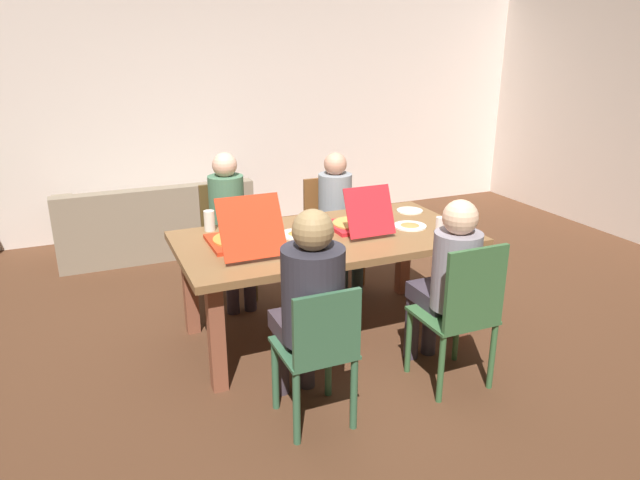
% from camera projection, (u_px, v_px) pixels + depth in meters
% --- Properties ---
extents(ground_plane, '(20.00, 20.00, 0.00)m').
position_uv_depth(ground_plane, '(325.00, 332.00, 4.37)').
color(ground_plane, '#50301E').
extents(back_wall, '(7.98, 0.12, 2.71)m').
position_uv_depth(back_wall, '(219.00, 108.00, 6.55)').
color(back_wall, silver).
rests_on(back_wall, ground).
extents(side_wall_right, '(0.12, 5.15, 2.71)m').
position_uv_depth(side_wall_right, '(631.00, 112.00, 6.19)').
color(side_wall_right, silver).
rests_on(side_wall_right, ground).
extents(dining_table, '(2.09, 1.09, 0.78)m').
position_uv_depth(dining_table, '(325.00, 248.00, 4.15)').
color(dining_table, brown).
rests_on(dining_table, ground).
extents(chair_0, '(0.45, 0.44, 0.92)m').
position_uv_depth(chair_0, '(330.00, 224.00, 5.22)').
color(chair_0, brown).
rests_on(chair_0, ground).
extents(person_0, '(0.29, 0.52, 1.19)m').
position_uv_depth(person_0, '(338.00, 210.00, 5.02)').
color(person_0, '#2C4040').
rests_on(person_0, ground).
extents(chair_1, '(0.43, 0.42, 0.98)m').
position_uv_depth(chair_1, '(463.00, 310.00, 3.51)').
color(chair_1, '#386338').
rests_on(chair_1, ground).
extents(person_1, '(0.29, 0.53, 1.21)m').
position_uv_depth(person_1, '(448.00, 275.00, 3.60)').
color(person_1, '#3C333E').
rests_on(person_1, ground).
extents(chair_2, '(0.40, 0.41, 0.88)m').
position_uv_depth(chair_2, '(319.00, 351.00, 3.16)').
color(chair_2, '#356142').
rests_on(chair_2, ground).
extents(person_2, '(0.35, 0.54, 1.27)m').
position_uv_depth(person_2, '(310.00, 298.00, 3.19)').
color(person_2, '#3E323A').
rests_on(person_2, ground).
extents(chair_3, '(0.38, 0.42, 0.95)m').
position_uv_depth(chair_3, '(226.00, 239.00, 4.90)').
color(chair_3, brown).
rests_on(chair_3, ground).
extents(person_3, '(0.29, 0.52, 1.25)m').
position_uv_depth(person_3, '(229.00, 218.00, 4.70)').
color(person_3, '#352C39').
rests_on(person_3, ground).
extents(pizza_box_0, '(0.42, 0.62, 0.39)m').
position_uv_depth(pizza_box_0, '(242.00, 238.00, 3.90)').
color(pizza_box_0, red).
rests_on(pizza_box_0, dining_table).
extents(pizza_box_1, '(0.35, 0.50, 0.36)m').
position_uv_depth(pizza_box_1, '(356.00, 223.00, 4.23)').
color(pizza_box_1, red).
rests_on(pizza_box_1, dining_table).
extents(plate_0, '(0.24, 0.24, 0.03)m').
position_uv_depth(plate_0, '(410.00, 225.00, 4.30)').
color(plate_0, white).
rests_on(plate_0, dining_table).
extents(plate_1, '(0.21, 0.21, 0.01)m').
position_uv_depth(plate_1, '(410.00, 211.00, 4.68)').
color(plate_1, white).
rests_on(plate_1, dining_table).
extents(plate_2, '(0.25, 0.25, 0.03)m').
position_uv_depth(plate_2, '(296.00, 234.00, 4.12)').
color(plate_2, white).
rests_on(plate_2, dining_table).
extents(plate_3, '(0.23, 0.23, 0.01)m').
position_uv_depth(plate_3, '(311.00, 255.00, 3.72)').
color(plate_3, white).
rests_on(plate_3, dining_table).
extents(drinking_glass_0, '(0.08, 0.08, 0.15)m').
position_uv_depth(drinking_glass_0, '(209.00, 221.00, 4.20)').
color(drinking_glass_0, silver).
rests_on(drinking_glass_0, dining_table).
extents(drinking_glass_1, '(0.08, 0.08, 0.12)m').
position_uv_depth(drinking_glass_1, '(351.00, 207.00, 4.59)').
color(drinking_glass_1, '#E1CC5D').
rests_on(drinking_glass_1, dining_table).
extents(drinking_glass_2, '(0.07, 0.07, 0.13)m').
position_uv_depth(drinking_glass_2, '(325.00, 236.00, 3.89)').
color(drinking_glass_2, '#B44931').
rests_on(drinking_glass_2, dining_table).
extents(drinking_glass_3, '(0.06, 0.06, 0.14)m').
position_uv_depth(drinking_glass_3, '(440.00, 226.00, 4.09)').
color(drinking_glass_3, silver).
rests_on(drinking_glass_3, dining_table).
extents(couch, '(1.91, 0.79, 0.74)m').
position_uv_depth(couch, '(156.00, 226.00, 5.95)').
color(couch, gray).
rests_on(couch, ground).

